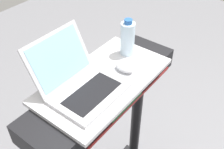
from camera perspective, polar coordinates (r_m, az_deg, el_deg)
The scene contains 4 objects.
desk_board at distance 1.28m, azimuth -1.77°, elevation -1.20°, with size 0.67×0.36×0.02m, color silver.
laptop at distance 1.19m, azimuth -6.92°, elevation -1.47°, with size 0.32×0.34×0.23m.
computer_mouse at distance 1.31m, azimuth 2.61°, elevation 1.42°, with size 0.06×0.10×0.03m, color #B2B2B7.
water_bottle at distance 1.39m, azimuth 3.32°, elevation 7.70°, with size 0.07×0.07×0.20m.
Camera 1 is at (-0.74, 0.08, 2.02)m, focal length 43.12 mm.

